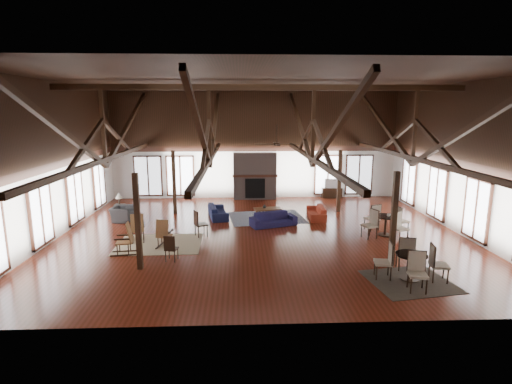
{
  "coord_description": "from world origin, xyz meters",
  "views": [
    {
      "loc": [
        -0.85,
        -15.47,
        4.86
      ],
      "look_at": [
        -0.17,
        1.0,
        1.53
      ],
      "focal_mm": 28.0,
      "sensor_mm": 36.0,
      "label": 1
    }
  ],
  "objects_px": {
    "sofa_navy_left": "(218,211)",
    "cafe_table_far": "(386,222)",
    "coffee_table": "(268,210)",
    "armchair": "(123,214)",
    "cafe_table_near": "(411,262)",
    "sofa_orange": "(316,212)",
    "tv_console": "(332,193)",
    "sofa_navy_front": "(273,219)"
  },
  "relations": [
    {
      "from": "cafe_table_near",
      "to": "sofa_navy_left",
      "type": "bearing_deg",
      "value": 129.38
    },
    {
      "from": "coffee_table",
      "to": "cafe_table_near",
      "type": "distance_m",
      "value": 7.97
    },
    {
      "from": "armchair",
      "to": "cafe_table_near",
      "type": "bearing_deg",
      "value": -116.51
    },
    {
      "from": "sofa_orange",
      "to": "coffee_table",
      "type": "distance_m",
      "value": 2.27
    },
    {
      "from": "sofa_navy_front",
      "to": "sofa_navy_left",
      "type": "height_order",
      "value": "sofa_navy_front"
    },
    {
      "from": "sofa_navy_front",
      "to": "cafe_table_far",
      "type": "distance_m",
      "value": 4.62
    },
    {
      "from": "cafe_table_far",
      "to": "sofa_navy_left",
      "type": "bearing_deg",
      "value": 155.76
    },
    {
      "from": "sofa_navy_front",
      "to": "cafe_table_near",
      "type": "height_order",
      "value": "cafe_table_near"
    },
    {
      "from": "sofa_navy_front",
      "to": "coffee_table",
      "type": "distance_m",
      "value": 1.26
    },
    {
      "from": "sofa_navy_left",
      "to": "sofa_orange",
      "type": "xyz_separation_m",
      "value": [
        4.57,
        -0.3,
        -0.01
      ]
    },
    {
      "from": "coffee_table",
      "to": "cafe_table_near",
      "type": "bearing_deg",
      "value": -72.04
    },
    {
      "from": "sofa_navy_left",
      "to": "armchair",
      "type": "xyz_separation_m",
      "value": [
        -4.27,
        -0.44,
        0.05
      ]
    },
    {
      "from": "sofa_orange",
      "to": "sofa_navy_front",
      "type": "bearing_deg",
      "value": -56.53
    },
    {
      "from": "cafe_table_far",
      "to": "tv_console",
      "type": "bearing_deg",
      "value": 94.01
    },
    {
      "from": "coffee_table",
      "to": "tv_console",
      "type": "xyz_separation_m",
      "value": [
        4.01,
        4.36,
        -0.13
      ]
    },
    {
      "from": "sofa_navy_left",
      "to": "cafe_table_near",
      "type": "xyz_separation_m",
      "value": [
        6.01,
        -7.32,
        0.26
      ]
    },
    {
      "from": "sofa_orange",
      "to": "tv_console",
      "type": "relative_size",
      "value": 1.65
    },
    {
      "from": "coffee_table",
      "to": "cafe_table_far",
      "type": "relative_size",
      "value": 0.61
    },
    {
      "from": "sofa_navy_left",
      "to": "sofa_orange",
      "type": "height_order",
      "value": "sofa_navy_left"
    },
    {
      "from": "sofa_navy_front",
      "to": "sofa_orange",
      "type": "xyz_separation_m",
      "value": [
        2.11,
        1.21,
        -0.02
      ]
    },
    {
      "from": "armchair",
      "to": "cafe_table_near",
      "type": "height_order",
      "value": "cafe_table_near"
    },
    {
      "from": "coffee_table",
      "to": "sofa_navy_front",
      "type": "bearing_deg",
      "value": -92.48
    },
    {
      "from": "sofa_navy_front",
      "to": "coffee_table",
      "type": "bearing_deg",
      "value": 78.31
    },
    {
      "from": "coffee_table",
      "to": "sofa_navy_left",
      "type": "bearing_deg",
      "value": 163.55
    },
    {
      "from": "armchair",
      "to": "cafe_table_far",
      "type": "distance_m",
      "value": 11.39
    },
    {
      "from": "sofa_orange",
      "to": "cafe_table_far",
      "type": "bearing_deg",
      "value": 42.55
    },
    {
      "from": "armchair",
      "to": "cafe_table_far",
      "type": "xyz_separation_m",
      "value": [
        11.08,
        -2.62,
        0.23
      ]
    },
    {
      "from": "sofa_navy_left",
      "to": "tv_console",
      "type": "distance_m",
      "value": 7.52
    },
    {
      "from": "sofa_navy_front",
      "to": "armchair",
      "type": "height_order",
      "value": "armchair"
    },
    {
      "from": "cafe_table_far",
      "to": "tv_console",
      "type": "xyz_separation_m",
      "value": [
        -0.5,
        7.15,
        -0.27
      ]
    },
    {
      "from": "sofa_navy_front",
      "to": "sofa_orange",
      "type": "bearing_deg",
      "value": 10.94
    },
    {
      "from": "tv_console",
      "to": "cafe_table_far",
      "type": "bearing_deg",
      "value": -85.99
    },
    {
      "from": "sofa_navy_left",
      "to": "cafe_table_far",
      "type": "bearing_deg",
      "value": -124.4
    },
    {
      "from": "cafe_table_far",
      "to": "armchair",
      "type": "bearing_deg",
      "value": 166.68
    },
    {
      "from": "coffee_table",
      "to": "armchair",
      "type": "relative_size",
      "value": 1.3
    },
    {
      "from": "sofa_navy_left",
      "to": "cafe_table_far",
      "type": "height_order",
      "value": "cafe_table_far"
    },
    {
      "from": "cafe_table_near",
      "to": "tv_console",
      "type": "height_order",
      "value": "cafe_table_near"
    },
    {
      "from": "sofa_navy_front",
      "to": "tv_console",
      "type": "distance_m",
      "value": 6.8
    },
    {
      "from": "sofa_navy_left",
      "to": "armchair",
      "type": "bearing_deg",
      "value": 85.75
    },
    {
      "from": "sofa_orange",
      "to": "tv_console",
      "type": "height_order",
      "value": "tv_console"
    },
    {
      "from": "sofa_navy_left",
      "to": "cafe_table_near",
      "type": "bearing_deg",
      "value": -150.78
    },
    {
      "from": "tv_console",
      "to": "coffee_table",
      "type": "bearing_deg",
      "value": -132.58
    }
  ]
}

